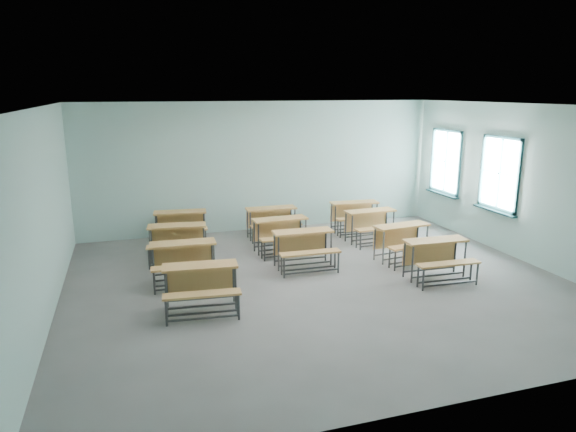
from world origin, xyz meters
name	(u,v)px	position (x,y,z in m)	size (l,w,h in m)	color
room	(324,197)	(0.08, 0.03, 1.60)	(9.04, 8.04, 3.24)	slate
desk_unit_r0c0	(201,281)	(-2.24, -0.60, 0.50)	(1.26, 0.91, 0.74)	#B88142
desk_unit_r0c2	(438,254)	(2.17, -0.50, 0.50)	(1.22, 0.85, 0.74)	#B88142
desk_unit_r1c0	(184,257)	(-2.36, 0.75, 0.50)	(1.22, 0.85, 0.74)	#B88142
desk_unit_r1c1	(304,244)	(0.01, 0.85, 0.50)	(1.21, 0.83, 0.74)	#B88142
desk_unit_r1c2	(404,237)	(2.13, 0.66, 0.50)	(1.27, 0.93, 0.74)	#B88142
desk_unit_r2c0	(177,238)	(-2.35, 2.05, 0.50)	(1.28, 0.94, 0.74)	#B88142
desk_unit_r2c1	(282,230)	(-0.12, 1.96, 0.50)	(1.23, 0.86, 0.74)	#B88142
desk_unit_r2c2	(372,221)	(2.10, 2.06, 0.50)	(1.23, 0.86, 0.74)	#B88142
desk_unit_r3c0	(180,222)	(-2.15, 3.29, 0.50)	(1.27, 0.92, 0.74)	#B88142
desk_unit_r3c1	(272,218)	(-0.03, 3.03, 0.50)	(1.20, 0.82, 0.74)	#B88142
desk_unit_r3c2	(356,212)	(2.12, 3.01, 0.50)	(1.25, 0.89, 0.74)	#B88142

